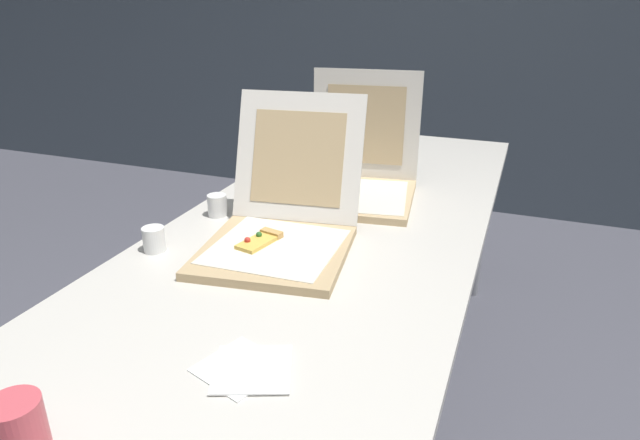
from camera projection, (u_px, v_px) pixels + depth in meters
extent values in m
cube|color=#4C5660|center=(457.00, 1.00, 3.35)|extent=(10.00, 0.10, 2.60)
cube|color=beige|center=(333.00, 223.00, 1.65)|extent=(0.87, 2.18, 0.03)
cylinder|color=gray|center=(332.00, 207.00, 2.79)|extent=(0.04, 0.04, 0.71)
cylinder|color=gray|center=(481.00, 227.00, 2.56)|extent=(0.04, 0.04, 0.71)
cube|color=tan|center=(274.00, 252.00, 1.41)|extent=(0.41, 0.41, 0.02)
cube|color=silver|center=(276.00, 246.00, 1.41)|extent=(0.32, 0.32, 0.00)
cube|color=silver|center=(298.00, 157.00, 1.56)|extent=(0.38, 0.18, 0.34)
cube|color=tan|center=(298.00, 158.00, 1.56)|extent=(0.27, 0.13, 0.24)
cube|color=#E5B74C|center=(258.00, 242.00, 1.42)|extent=(0.08, 0.12, 0.01)
cube|color=tan|center=(272.00, 233.00, 1.46)|extent=(0.06, 0.04, 0.02)
sphere|color=#2D6628|center=(259.00, 235.00, 1.44)|extent=(0.02, 0.02, 0.02)
sphere|color=red|center=(247.00, 240.00, 1.41)|extent=(0.02, 0.02, 0.02)
cube|color=tan|center=(355.00, 197.00, 1.78)|extent=(0.41, 0.41, 0.02)
cube|color=silver|center=(356.00, 195.00, 1.76)|extent=(0.36, 0.36, 0.00)
cube|color=silver|center=(366.00, 125.00, 1.88)|extent=(0.36, 0.07, 0.36)
cube|color=tan|center=(365.00, 125.00, 1.87)|extent=(0.26, 0.05, 0.26)
cylinder|color=white|center=(299.00, 168.00, 1.99)|extent=(0.06, 0.06, 0.07)
cylinder|color=white|center=(217.00, 205.00, 1.65)|extent=(0.06, 0.06, 0.07)
cylinder|color=white|center=(257.00, 197.00, 1.71)|extent=(0.06, 0.06, 0.07)
cylinder|color=white|center=(154.00, 239.00, 1.43)|extent=(0.06, 0.06, 0.07)
cylinder|color=#D14C56|center=(18.00, 427.00, 0.80)|extent=(0.08, 0.08, 0.09)
cube|color=white|center=(240.00, 367.00, 1.00)|extent=(0.17, 0.17, 0.00)
cube|color=white|center=(253.00, 369.00, 0.99)|extent=(0.18, 0.18, 0.00)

